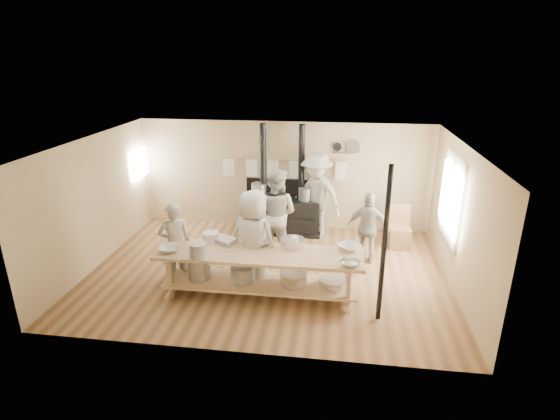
{
  "coord_description": "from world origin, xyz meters",
  "views": [
    {
      "loc": [
        1.28,
        -7.65,
        4.14
      ],
      "look_at": [
        0.21,
        0.2,
        1.25
      ],
      "focal_mm": 28.0,
      "sensor_mm": 36.0,
      "label": 1
    }
  ],
  "objects_px": {
    "cook_left": "(275,214)",
    "cook_by_window": "(316,195)",
    "prep_table": "(259,269)",
    "stove": "(282,211)",
    "cook_center": "(253,240)",
    "chair": "(399,235)",
    "roasting_pan": "(224,240)",
    "cook_right": "(368,228)",
    "cook_far_left": "(175,244)"
  },
  "relations": [
    {
      "from": "stove",
      "to": "prep_table",
      "type": "distance_m",
      "value": 3.02
    },
    {
      "from": "cook_by_window",
      "to": "cook_far_left",
      "type": "bearing_deg",
      "value": -102.11
    },
    {
      "from": "chair",
      "to": "cook_far_left",
      "type": "bearing_deg",
      "value": -153.07
    },
    {
      "from": "cook_by_window",
      "to": "cook_center",
      "type": "bearing_deg",
      "value": -80.78
    },
    {
      "from": "stove",
      "to": "cook_left",
      "type": "height_order",
      "value": "stove"
    },
    {
      "from": "cook_right",
      "to": "prep_table",
      "type": "bearing_deg",
      "value": 48.47
    },
    {
      "from": "cook_far_left",
      "to": "cook_center",
      "type": "height_order",
      "value": "cook_center"
    },
    {
      "from": "cook_right",
      "to": "cook_by_window",
      "type": "xyz_separation_m",
      "value": [
        -1.13,
        1.23,
        0.25
      ]
    },
    {
      "from": "chair",
      "to": "stove",
      "type": "bearing_deg",
      "value": 167.84
    },
    {
      "from": "cook_left",
      "to": "cook_by_window",
      "type": "height_order",
      "value": "cook_by_window"
    },
    {
      "from": "stove",
      "to": "cook_by_window",
      "type": "height_order",
      "value": "stove"
    },
    {
      "from": "chair",
      "to": "roasting_pan",
      "type": "bearing_deg",
      "value": -148.36
    },
    {
      "from": "cook_far_left",
      "to": "roasting_pan",
      "type": "distance_m",
      "value": 0.91
    },
    {
      "from": "cook_left",
      "to": "chair",
      "type": "height_order",
      "value": "cook_left"
    },
    {
      "from": "stove",
      "to": "cook_center",
      "type": "bearing_deg",
      "value": -93.37
    },
    {
      "from": "stove",
      "to": "chair",
      "type": "height_order",
      "value": "stove"
    },
    {
      "from": "cook_by_window",
      "to": "chair",
      "type": "bearing_deg",
      "value": 18.82
    },
    {
      "from": "cook_by_window",
      "to": "roasting_pan",
      "type": "relative_size",
      "value": 4.74
    },
    {
      "from": "cook_by_window",
      "to": "chair",
      "type": "relative_size",
      "value": 2.08
    },
    {
      "from": "stove",
      "to": "roasting_pan",
      "type": "bearing_deg",
      "value": -104.41
    },
    {
      "from": "cook_left",
      "to": "cook_by_window",
      "type": "distance_m",
      "value": 1.47
    },
    {
      "from": "cook_left",
      "to": "chair",
      "type": "bearing_deg",
      "value": -147.33
    },
    {
      "from": "cook_far_left",
      "to": "cook_by_window",
      "type": "height_order",
      "value": "cook_by_window"
    },
    {
      "from": "stove",
      "to": "cook_far_left",
      "type": "xyz_separation_m",
      "value": [
        -1.6,
        -2.8,
        0.29
      ]
    },
    {
      "from": "cook_far_left",
      "to": "cook_by_window",
      "type": "relative_size",
      "value": 0.81
    },
    {
      "from": "stove",
      "to": "cook_right",
      "type": "distance_m",
      "value": 2.42
    },
    {
      "from": "prep_table",
      "to": "cook_left",
      "type": "height_order",
      "value": "cook_left"
    },
    {
      "from": "cook_center",
      "to": "roasting_pan",
      "type": "xyz_separation_m",
      "value": [
        -0.54,
        -0.0,
        -0.04
      ]
    },
    {
      "from": "cook_far_left",
      "to": "cook_by_window",
      "type": "distance_m",
      "value": 3.59
    },
    {
      "from": "cook_far_left",
      "to": "cook_left",
      "type": "xyz_separation_m",
      "value": [
        1.65,
        1.38,
        0.17
      ]
    },
    {
      "from": "cook_center",
      "to": "chair",
      "type": "distance_m",
      "value": 3.65
    },
    {
      "from": "cook_left",
      "to": "cook_right",
      "type": "relative_size",
      "value": 1.3
    },
    {
      "from": "cook_left",
      "to": "chair",
      "type": "relative_size",
      "value": 2.02
    },
    {
      "from": "cook_by_window",
      "to": "chair",
      "type": "distance_m",
      "value": 2.06
    },
    {
      "from": "cook_right",
      "to": "cook_by_window",
      "type": "distance_m",
      "value": 1.69
    },
    {
      "from": "chair",
      "to": "roasting_pan",
      "type": "height_order",
      "value": "chair"
    },
    {
      "from": "chair",
      "to": "cook_left",
      "type": "bearing_deg",
      "value": -162.64
    },
    {
      "from": "roasting_pan",
      "to": "chair",
      "type": "bearing_deg",
      "value": 32.2
    },
    {
      "from": "stove",
      "to": "cook_by_window",
      "type": "distance_m",
      "value": 0.97
    },
    {
      "from": "stove",
      "to": "prep_table",
      "type": "bearing_deg",
      "value": -90.04
    },
    {
      "from": "stove",
      "to": "cook_by_window",
      "type": "bearing_deg",
      "value": -11.43
    },
    {
      "from": "cook_left",
      "to": "roasting_pan",
      "type": "height_order",
      "value": "cook_left"
    },
    {
      "from": "stove",
      "to": "cook_right",
      "type": "relative_size",
      "value": 1.73
    },
    {
      "from": "cook_far_left",
      "to": "roasting_pan",
      "type": "relative_size",
      "value": 3.82
    },
    {
      "from": "cook_center",
      "to": "roasting_pan",
      "type": "distance_m",
      "value": 0.54
    },
    {
      "from": "prep_table",
      "to": "stove",
      "type": "bearing_deg",
      "value": 89.96
    },
    {
      "from": "stove",
      "to": "cook_right",
      "type": "height_order",
      "value": "stove"
    },
    {
      "from": "stove",
      "to": "chair",
      "type": "relative_size",
      "value": 2.69
    },
    {
      "from": "cook_by_window",
      "to": "roasting_pan",
      "type": "bearing_deg",
      "value": -90.47
    },
    {
      "from": "stove",
      "to": "cook_center",
      "type": "xyz_separation_m",
      "value": [
        -0.16,
        -2.71,
        0.42
      ]
    }
  ]
}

